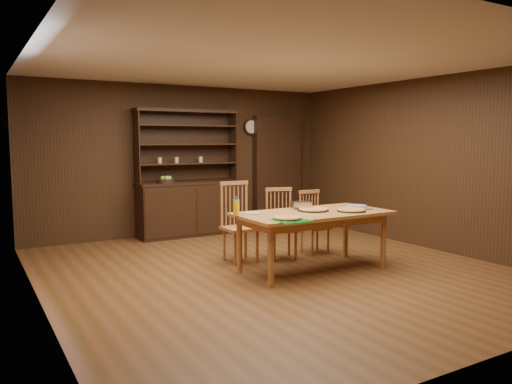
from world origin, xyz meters
TOP-DOWN VIEW (x-y plane):
  - floor at (0.00, 0.00)m, footprint 6.00×6.00m
  - room_shell at (0.00, 0.00)m, footprint 6.00×6.00m
  - china_hutch at (-0.00, 2.75)m, footprint 1.84×0.52m
  - doorway at (1.90, 2.90)m, footprint 1.00×0.18m
  - wall_clock at (1.35, 2.96)m, footprint 0.30×0.05m
  - dining_table at (0.43, -0.23)m, footprint 1.96×0.98m
  - chair_left at (-0.15, 0.71)m, footprint 0.45×0.43m
  - chair_center at (0.46, 0.56)m, footprint 0.49×0.48m
  - chair_right at (1.05, 0.61)m, footprint 0.38×0.36m
  - pizza_left at (-0.18, -0.55)m, footprint 0.34×0.34m
  - pizza_right at (0.88, -0.44)m, footprint 0.37×0.37m
  - pizza_center at (0.49, -0.15)m, footprint 0.40×0.40m
  - cooling_rack at (-0.20, -0.67)m, footprint 0.43×0.43m
  - plate_left at (-0.32, 0.03)m, footprint 0.23×0.23m
  - plate_right at (1.27, -0.10)m, footprint 0.28×0.28m
  - foil_dish at (0.46, 0.09)m, footprint 0.29×0.25m
  - juice_bottle at (-0.55, -0.00)m, footprint 0.08×0.08m
  - pot_holder_a at (1.16, -0.35)m, footprint 0.20×0.20m
  - pot_holder_b at (1.07, -0.27)m, footprint 0.25×0.25m
  - fruit_bowl at (-0.45, 2.69)m, footprint 0.29×0.29m

SIDE VIEW (x-z plane):
  - floor at x=0.00m, z-range 0.00..0.00m
  - chair_right at x=1.05m, z-range 0.02..0.94m
  - chair_center at x=0.46m, z-range 0.03..1.01m
  - chair_left at x=-0.15m, z-range 0.03..1.12m
  - china_hutch at x=0.00m, z-range -0.49..1.68m
  - dining_table at x=0.43m, z-range 0.30..1.05m
  - pot_holder_a at x=1.16m, z-range 0.75..0.76m
  - pot_holder_b at x=1.07m, z-range 0.75..0.76m
  - cooling_rack at x=-0.20m, z-range 0.75..0.77m
  - plate_right at x=1.27m, z-range 0.75..0.77m
  - plate_left at x=-0.32m, z-range 0.75..0.77m
  - pizza_center at x=0.49m, z-range 0.75..0.79m
  - pizza_right at x=0.88m, z-range 0.75..0.79m
  - pizza_left at x=-0.18m, z-range 0.75..0.79m
  - foil_dish at x=0.46m, z-range 0.75..0.85m
  - juice_bottle at x=-0.55m, z-range 0.74..0.97m
  - fruit_bowl at x=-0.45m, z-range 0.92..1.04m
  - doorway at x=1.90m, z-range 0.00..2.10m
  - room_shell at x=0.00m, z-range -1.42..4.58m
  - wall_clock at x=1.35m, z-range 1.75..2.05m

